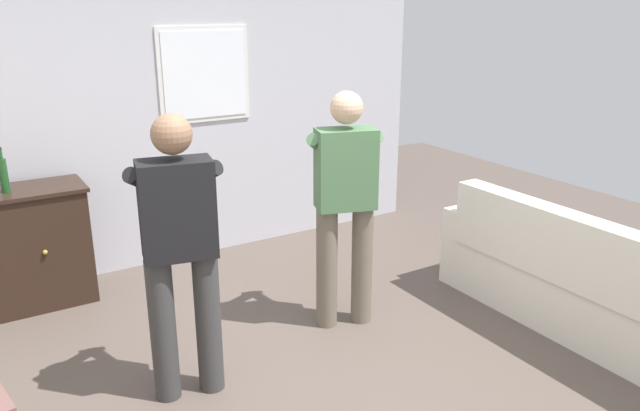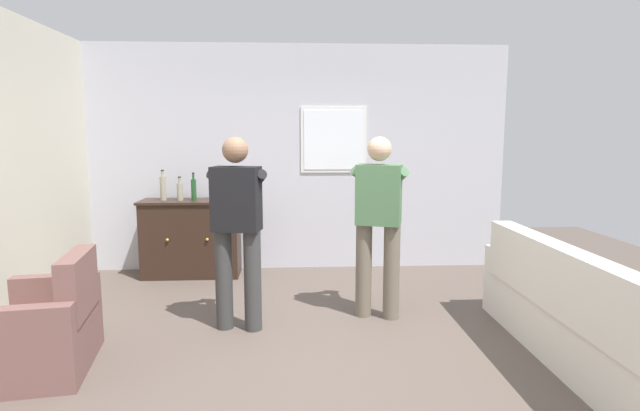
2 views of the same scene
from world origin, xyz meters
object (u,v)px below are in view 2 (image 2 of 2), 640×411
Objects in this scene: bottle_spirits_clear at (194,189)px; person_standing_right at (379,218)px; armchair at (47,331)px; couch at (579,322)px; sideboard_cabinet at (192,238)px; bottle_liquor_amber at (163,188)px; bottle_wine_green at (180,191)px; person_standing_left at (237,224)px.

person_standing_right reaches higher than bottle_spirits_clear.
armchair is 2.81m from person_standing_right.
couch is 4.20m from sideboard_cabinet.
person_standing_right is at bearing -32.60° from bottle_liquor_amber.
sideboard_cabinet is at bearing 17.95° from bottle_wine_green.
couch is 1.80m from person_standing_right.
bottle_liquor_amber is 0.22× the size of person_standing_right.
bottle_liquor_amber is (-0.20, 0.04, 0.04)m from bottle_wine_green.
armchair is 3.39× the size of bottle_wine_green.
person_standing_right reaches higher than sideboard_cabinet.
bottle_wine_green is at bearing -179.93° from bottle_spirits_clear.
person_standing_right is at bearing 140.00° from couch.
bottle_spirits_clear is 1.82m from person_standing_left.
bottle_wine_green is at bearing 79.50° from armchair.
person_standing_right is (2.12, -1.45, -0.10)m from bottle_wine_green.
person_standing_left is 1.00× the size of person_standing_right.
sideboard_cabinet is 4.12× the size of bottle_wine_green.
bottle_liquor_amber reaches higher than couch.
person_standing_right is at bearing 20.07° from armchair.
couch is at bearing -37.86° from sideboard_cabinet.
person_standing_right is (1.26, 0.23, 0.00)m from person_standing_left.
couch is 2.14× the size of sideboard_cabinet.
couch is at bearing -37.93° from bottle_spirits_clear.
couch is at bearing -36.59° from bottle_wine_green.
sideboard_cabinet is 1.93m from person_standing_left.
couch is 7.58× the size of bottle_spirits_clear.
sideboard_cabinet is at bearing 113.69° from person_standing_left.
bottle_liquor_amber is (0.24, 2.43, 0.79)m from armchair.
sideboard_cabinet reaches higher than couch.
bottle_liquor_amber is at bearing 121.79° from person_standing_left.
bottle_spirits_clear is 0.20× the size of person_standing_right.
couch is 1.50× the size of person_standing_right.
bottle_spirits_clear reaches higher than armchair.
bottle_wine_green is 1.89m from person_standing_left.
person_standing_left is at bearing 28.51° from armchair.
bottle_liquor_amber is at bearing 169.38° from bottle_wine_green.
armchair is at bearing -102.81° from sideboard_cabinet.
person_standing_left is at bearing 161.38° from couch.
armchair is at bearing -104.21° from bottle_spirits_clear.
bottle_wine_green is 0.17× the size of person_standing_right.
bottle_liquor_amber reaches higher than sideboard_cabinet.
sideboard_cabinet is 0.69m from bottle_liquor_amber.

